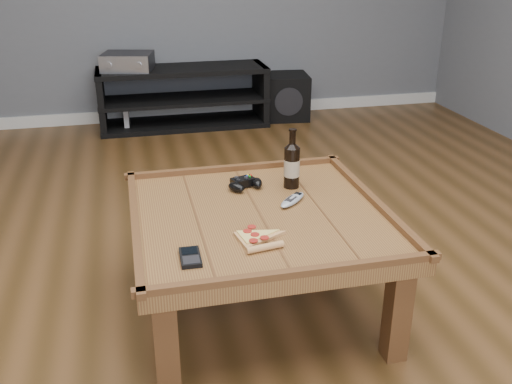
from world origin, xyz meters
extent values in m
plane|color=#402A12|center=(0.00, 0.00, 0.00)|extent=(6.00, 6.00, 0.00)
cube|color=silver|center=(0.00, 2.99, 0.05)|extent=(5.00, 0.02, 0.10)
cube|color=brown|center=(0.00, 0.00, 0.42)|extent=(1.00, 1.00, 0.06)
cube|color=#472C13|center=(-0.42, -0.42, 0.20)|extent=(0.08, 0.08, 0.39)
cube|color=#472C13|center=(0.42, -0.42, 0.20)|extent=(0.08, 0.08, 0.39)
cube|color=#472C13|center=(-0.42, 0.42, 0.20)|extent=(0.08, 0.08, 0.39)
cube|color=#472C13|center=(0.42, 0.42, 0.20)|extent=(0.08, 0.08, 0.39)
cube|color=#472C13|center=(0.00, 0.48, 0.46)|extent=(1.03, 0.03, 0.03)
cube|color=#472C13|center=(0.00, -0.48, 0.46)|extent=(1.03, 0.03, 0.03)
cube|color=#472C13|center=(0.48, 0.00, 0.46)|extent=(0.03, 1.03, 0.03)
cube|color=#472C13|center=(-0.48, 0.00, 0.46)|extent=(0.03, 1.03, 0.03)
cube|color=black|center=(0.00, 2.75, 0.48)|extent=(1.40, 0.45, 0.04)
cube|color=black|center=(0.00, 2.75, 0.23)|extent=(1.40, 0.45, 0.03)
cube|color=black|center=(0.00, 2.75, 0.02)|extent=(1.40, 0.45, 0.04)
cube|color=black|center=(-0.67, 2.75, 0.25)|extent=(0.05, 0.44, 0.50)
cube|color=black|center=(0.67, 2.75, 0.25)|extent=(0.05, 0.44, 0.50)
cylinder|color=black|center=(0.20, 0.23, 0.54)|extent=(0.07, 0.07, 0.18)
cone|color=black|center=(0.20, 0.23, 0.65)|extent=(0.07, 0.07, 0.03)
cylinder|color=black|center=(0.20, 0.23, 0.68)|extent=(0.03, 0.03, 0.06)
cylinder|color=black|center=(0.20, 0.23, 0.71)|extent=(0.03, 0.03, 0.01)
cylinder|color=tan|center=(0.20, 0.23, 0.54)|extent=(0.07, 0.07, 0.07)
cube|color=black|center=(-0.01, 0.28, 0.47)|extent=(0.11, 0.09, 0.03)
ellipsoid|color=black|center=(-0.05, 0.23, 0.47)|extent=(0.09, 0.09, 0.04)
ellipsoid|color=black|center=(0.05, 0.26, 0.47)|extent=(0.05, 0.09, 0.04)
cylinder|color=black|center=(-0.04, 0.28, 0.49)|extent=(0.02, 0.02, 0.01)
cylinder|color=black|center=(0.01, 0.27, 0.49)|extent=(0.02, 0.02, 0.01)
cylinder|color=yellow|center=(0.02, 0.31, 0.49)|extent=(0.01, 0.01, 0.01)
cylinder|color=red|center=(0.03, 0.30, 0.49)|extent=(0.01, 0.01, 0.01)
cylinder|color=#0C33CC|center=(0.01, 0.29, 0.49)|extent=(0.01, 0.01, 0.01)
cylinder|color=#0C9919|center=(0.03, 0.29, 0.49)|extent=(0.01, 0.01, 0.01)
cylinder|color=tan|center=(-0.05, -0.30, 0.46)|extent=(0.14, 0.05, 0.02)
cylinder|color=#9F2914|center=(-0.08, -0.25, 0.47)|extent=(0.03, 0.03, 0.00)
cylinder|color=#9F2914|center=(-0.04, -0.24, 0.47)|extent=(0.03, 0.03, 0.00)
cylinder|color=#9F2914|center=(-0.07, -0.21, 0.47)|extent=(0.03, 0.03, 0.00)
cylinder|color=#9F2914|center=(-0.09, -0.18, 0.47)|extent=(0.03, 0.03, 0.00)
cylinder|color=#9F2914|center=(-0.06, -0.15, 0.47)|extent=(0.03, 0.03, 0.00)
cube|color=black|center=(-0.31, -0.30, 0.46)|extent=(0.07, 0.13, 0.02)
cube|color=black|center=(-0.31, -0.27, 0.47)|extent=(0.05, 0.05, 0.00)
cube|color=black|center=(-0.31, -0.33, 0.47)|extent=(0.06, 0.05, 0.00)
ellipsoid|color=#92989F|center=(0.16, 0.07, 0.46)|extent=(0.16, 0.16, 0.03)
cube|color=black|center=(0.19, 0.10, 0.47)|extent=(0.03, 0.03, 0.00)
cube|color=black|center=(0.15, 0.06, 0.47)|extent=(0.06, 0.06, 0.00)
cube|color=black|center=(-0.43, 2.75, 0.57)|extent=(0.45, 0.39, 0.13)
cube|color=#B2B6BD|center=(-0.47, 2.60, 0.57)|extent=(0.38, 0.10, 0.13)
cylinder|color=#B2B6BD|center=(-0.58, 2.62, 0.57)|extent=(0.05, 0.02, 0.05)
cylinder|color=#B2B6BD|center=(-0.36, 2.56, 0.57)|extent=(0.05, 0.02, 0.05)
cube|color=black|center=(0.91, 2.80, 0.19)|extent=(0.43, 0.43, 0.39)
cylinder|color=black|center=(0.88, 2.61, 0.19)|extent=(0.24, 0.04, 0.24)
cube|color=slate|center=(-0.48, 2.73, 0.01)|extent=(0.10, 0.16, 0.01)
cube|color=silver|center=(-0.48, 2.73, 0.11)|extent=(0.05, 0.14, 0.18)
camera|label=1|loc=(-0.48, -1.99, 1.43)|focal=40.00mm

